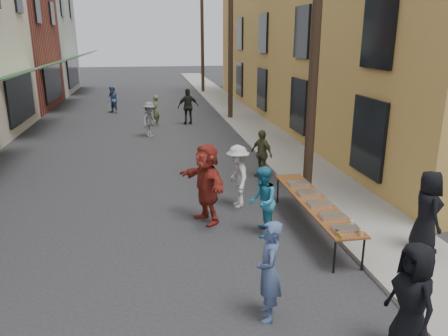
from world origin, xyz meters
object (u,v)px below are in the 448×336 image
object	(u,v)px
utility_pole_near	(316,30)
utility_pole_far	(202,34)
guest_front_c	(262,202)
catering_tray_sausage	(346,229)
guest_front_a	(412,300)
utility_pole_mid	(231,33)
server	(427,211)
serving_table	(314,202)

from	to	relation	value
utility_pole_near	utility_pole_far	bearing A→B (deg)	90.00
utility_pole_far	guest_front_c	world-z (taller)	utility_pole_far
utility_pole_far	catering_tray_sausage	bearing A→B (deg)	-91.51
guest_front_c	guest_front_a	bearing A→B (deg)	27.55
catering_tray_sausage	guest_front_a	xyz separation A→B (m)	(-0.16, -2.46, 0.06)
guest_front_a	utility_pole_near	bearing A→B (deg)	166.35
utility_pole_mid	catering_tray_sausage	bearing A→B (deg)	-92.64
utility_pole_mid	server	bearing A→B (deg)	-86.04
utility_pole_mid	utility_pole_far	size ratio (longest dim) A/B	1.00
utility_pole_near	guest_front_a	xyz separation A→B (m)	(-0.90, -6.53, -3.65)
utility_pole_near	serving_table	bearing A→B (deg)	-107.07
utility_pole_far	guest_front_a	distance (m)	30.76
utility_pole_mid	guest_front_a	distance (m)	18.91
utility_pole_near	server	bearing A→B (deg)	-74.16
utility_pole_far	utility_pole_mid	bearing A→B (deg)	-90.00
utility_pole_near	utility_pole_far	distance (m)	24.00
server	utility_pole_near	bearing A→B (deg)	25.74
utility_pole_mid	guest_front_c	world-z (taller)	utility_pole_mid
guest_front_c	utility_pole_mid	bearing A→B (deg)	-174.53
utility_pole_mid	guest_front_c	size ratio (longest dim) A/B	5.63
utility_pole_far	serving_table	bearing A→B (deg)	-91.61
guest_front_a	server	xyz separation A→B (m)	(2.00, 2.67, 0.10)
serving_table	catering_tray_sausage	bearing A→B (deg)	-90.00
utility_pole_near	guest_front_a	distance (m)	7.53
utility_pole_near	catering_tray_sausage	xyz separation A→B (m)	(-0.74, -4.07, -3.71)
serving_table	guest_front_a	size ratio (longest dim) A/B	2.35
guest_front_a	guest_front_c	xyz separation A→B (m)	(-1.06, 4.13, -0.05)
utility_pole_near	guest_front_c	xyz separation A→B (m)	(-1.96, -2.40, -3.70)
guest_front_c	utility_pole_near	bearing A→B (deg)	153.99
utility_pole_mid	server	distance (m)	16.29
utility_pole_mid	catering_tray_sausage	distance (m)	16.51
catering_tray_sausage	server	size ratio (longest dim) A/B	0.29
utility_pole_near	guest_front_c	bearing A→B (deg)	-129.22
serving_table	catering_tray_sausage	world-z (taller)	catering_tray_sausage
guest_front_c	server	world-z (taller)	server
utility_pole_near	utility_pole_mid	world-z (taller)	same
utility_pole_near	serving_table	size ratio (longest dim) A/B	2.25
catering_tray_sausage	server	distance (m)	1.86
utility_pole_mid	server	xyz separation A→B (m)	(1.10, -15.86, -3.55)
server	catering_tray_sausage	bearing A→B (deg)	106.14
guest_front_c	serving_table	bearing A→B (deg)	102.32
guest_front_a	server	distance (m)	3.33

